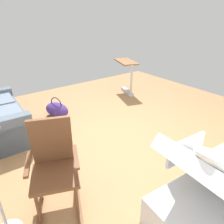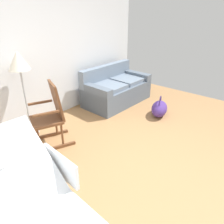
% 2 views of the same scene
% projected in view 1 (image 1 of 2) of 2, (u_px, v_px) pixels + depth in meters
% --- Properties ---
extents(ground_plane, '(6.47, 6.47, 0.00)m').
position_uv_depth(ground_plane, '(130.00, 137.00, 3.66)').
color(ground_plane, '#9E7247').
extents(rocking_chair, '(0.88, 0.73, 1.05)m').
position_uv_depth(rocking_chair, '(54.00, 167.00, 2.21)').
color(rocking_chair, brown).
rests_on(rocking_chair, ground).
extents(overbed_table, '(0.89, 0.63, 0.84)m').
position_uv_depth(overbed_table, '(127.00, 73.00, 5.46)').
color(overbed_table, '#B2B5BA').
rests_on(overbed_table, ground).
extents(duffel_bag, '(0.64, 0.50, 0.43)m').
position_uv_depth(duffel_bag, '(57.00, 110.00, 4.32)').
color(duffel_bag, '#472D7A').
rests_on(duffel_bag, ground).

